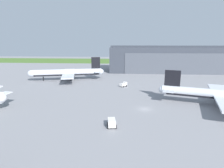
# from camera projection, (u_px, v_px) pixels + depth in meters

# --- Properties ---
(ground_plane) EXTENTS (440.00, 440.00, 0.00)m
(ground_plane) POSITION_uv_depth(u_px,v_px,m) (145.00, 109.00, 62.95)
(ground_plane) COLOR gray
(grass_field_strip) EXTENTS (440.00, 56.00, 0.08)m
(grass_field_strip) POSITION_uv_depth(u_px,v_px,m) (131.00, 61.00, 219.05)
(grass_field_strip) COLOR #4C722E
(grass_field_strip) RESTS_ON ground_plane
(maintenance_hangar) EXTENTS (90.35, 28.96, 19.34)m
(maintenance_hangar) POSITION_uv_depth(u_px,v_px,m) (170.00, 59.00, 141.72)
(maintenance_hangar) COLOR #383D47
(maintenance_hangar) RESTS_ON ground_plane
(airliner_far_right) EXTENTS (42.43, 35.10, 13.25)m
(airliner_far_right) POSITION_uv_depth(u_px,v_px,m) (67.00, 73.00, 109.76)
(airliner_far_right) COLOR silver
(airliner_far_right) RESTS_ON ground_plane
(fuel_bowser) EXTENTS (2.82, 3.74, 2.20)m
(fuel_bowser) POSITION_uv_depth(u_px,v_px,m) (112.00, 123.00, 49.49)
(fuel_bowser) COLOR white
(fuel_bowser) RESTS_ON ground_plane
(pushback_tractor) EXTENTS (3.94, 4.09, 2.29)m
(pushback_tractor) POSITION_uv_depth(u_px,v_px,m) (124.00, 84.00, 94.30)
(pushback_tractor) COLOR white
(pushback_tractor) RESTS_ON ground_plane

